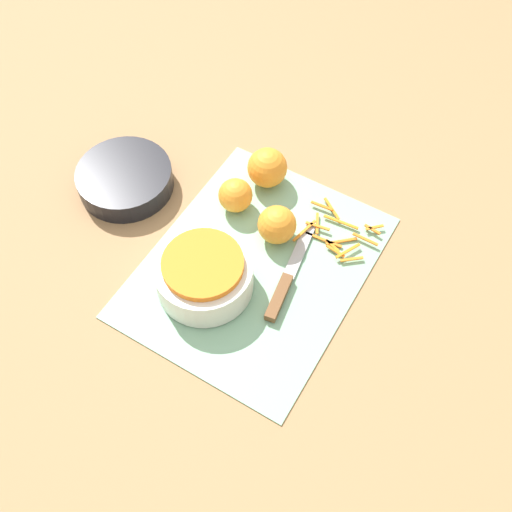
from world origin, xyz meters
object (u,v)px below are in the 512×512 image
bowl_dark (125,179)px  orange_back (235,195)px  knife (284,286)px  orange_left (267,168)px  bowl_speckled (204,274)px  orange_right (275,224)px

bowl_dark → orange_back: orange_back is taller
knife → orange_back: size_ratio=3.39×
knife → orange_back: orange_back is taller
knife → orange_left: orange_left is taller
knife → orange_left: (0.20, 0.15, 0.03)m
orange_back → bowl_speckled: bearing=-165.1°
bowl_speckled → orange_back: (0.18, 0.05, -0.01)m
bowl_dark → knife: 0.39m
knife → bowl_dark: bearing=73.9°
knife → orange_right: (0.09, 0.07, 0.03)m
orange_back → orange_left: bearing=-13.0°
bowl_dark → orange_back: (0.07, -0.22, 0.02)m
bowl_dark → knife: (-0.05, -0.39, -0.01)m
bowl_speckled → orange_back: bearing=14.9°
orange_right → knife: bearing=-142.5°
bowl_speckled → orange_left: bearing=6.0°
bowl_speckled → orange_right: size_ratio=2.38×
bowl_dark → orange_left: 0.28m
orange_left → orange_back: bearing=167.0°
knife → orange_back: bearing=47.3°
bowl_speckled → bowl_dark: bowl_speckled is taller
bowl_dark → orange_left: bearing=-57.3°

